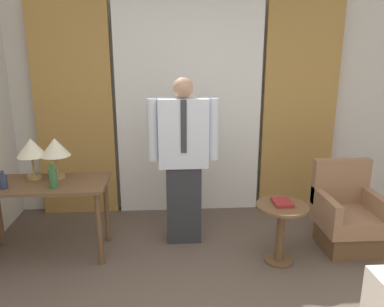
{
  "coord_description": "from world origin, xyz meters",
  "views": [
    {
      "loc": [
        -0.27,
        -1.91,
        1.94
      ],
      "look_at": [
        -0.03,
        1.54,
        0.99
      ],
      "focal_mm": 35.0,
      "sensor_mm": 36.0,
      "label": 1
    }
  ],
  "objects": [
    {
      "name": "book",
      "position": [
        0.78,
        1.22,
        0.59
      ],
      "size": [
        0.17,
        0.21,
        0.03
      ],
      "color": "maroon",
      "rests_on": "side_table"
    },
    {
      "name": "curtain_drape_left",
      "position": [
        -1.34,
        2.51,
        1.29
      ],
      "size": [
        0.89,
        0.06,
        2.58
      ],
      "color": "#B28442",
      "rests_on": "ground_plane"
    },
    {
      "name": "bottle_near_edge",
      "position": [
        -1.75,
        1.37,
        0.81
      ],
      "size": [
        0.07,
        0.07,
        0.17
      ],
      "color": "#2D3851",
      "rests_on": "desk"
    },
    {
      "name": "side_table",
      "position": [
        0.77,
        1.2,
        0.39
      ],
      "size": [
        0.48,
        0.48,
        0.58
      ],
      "color": "brown",
      "rests_on": "ground_plane"
    },
    {
      "name": "curtain_drape_right",
      "position": [
        1.34,
        2.51,
        1.29
      ],
      "size": [
        0.89,
        0.06,
        2.58
      ],
      "color": "#B28442",
      "rests_on": "ground_plane"
    },
    {
      "name": "table_lamp_left",
      "position": [
        -1.56,
        1.63,
        1.04
      ],
      "size": [
        0.28,
        0.28,
        0.4
      ],
      "color": "#9E7F47",
      "rests_on": "desk"
    },
    {
      "name": "wall_back",
      "position": [
        0.0,
        2.64,
        1.35
      ],
      "size": [
        10.0,
        0.06,
        2.7
      ],
      "color": "silver",
      "rests_on": "ground_plane"
    },
    {
      "name": "table_lamp_right",
      "position": [
        -1.34,
        1.63,
        1.04
      ],
      "size": [
        0.28,
        0.28,
        0.4
      ],
      "color": "#9E7F47",
      "rests_on": "desk"
    },
    {
      "name": "desk",
      "position": [
        -1.45,
        1.5,
        0.63
      ],
      "size": [
        1.2,
        0.58,
        0.74
      ],
      "color": "brown",
      "rests_on": "ground_plane"
    },
    {
      "name": "person",
      "position": [
        -0.11,
        1.69,
        0.92
      ],
      "size": [
        0.71,
        0.23,
        1.7
      ],
      "color": "#2D2D33",
      "rests_on": "ground_plane"
    },
    {
      "name": "curtain_sheer_center",
      "position": [
        0.0,
        2.51,
        1.29
      ],
      "size": [
        1.71,
        0.06,
        2.58
      ],
      "color": "white",
      "rests_on": "ground_plane"
    },
    {
      "name": "armchair",
      "position": [
        1.52,
        1.43,
        0.32
      ],
      "size": [
        0.59,
        0.6,
        0.87
      ],
      "color": "brown",
      "rests_on": "ground_plane"
    },
    {
      "name": "bottle_by_lamp",
      "position": [
        -1.3,
        1.35,
        0.84
      ],
      "size": [
        0.07,
        0.07,
        0.24
      ],
      "color": "#336638",
      "rests_on": "desk"
    }
  ]
}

